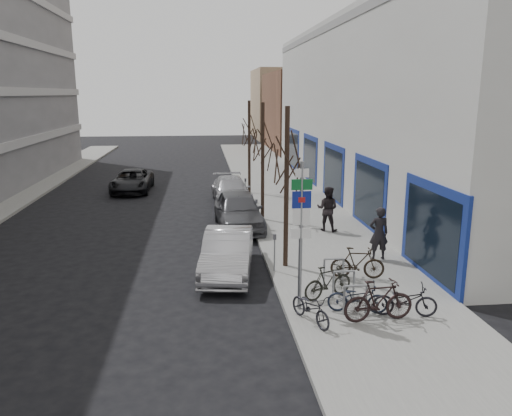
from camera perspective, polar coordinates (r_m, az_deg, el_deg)
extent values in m
plane|color=black|center=(13.78, -5.14, -12.38)|extent=(120.00, 120.00, 0.00)
cube|color=slate|center=(23.66, 5.32, -1.32)|extent=(5.00, 70.00, 0.15)
cube|color=#B7B7B2|center=(33.23, 25.30, 10.22)|extent=(20.00, 32.00, 10.00)
cube|color=brown|center=(54.11, 8.03, 10.84)|extent=(12.00, 14.00, 8.00)
cube|color=#937A5B|center=(68.84, 5.37, 11.75)|extent=(13.00, 12.00, 9.00)
cylinder|color=gray|center=(13.27, 5.12, -3.68)|extent=(0.10, 0.10, 4.20)
cube|color=white|center=(12.84, 5.30, 4.00)|extent=(0.35, 0.03, 0.22)
cube|color=#0C5926|center=(12.89, 5.28, 2.68)|extent=(0.55, 0.03, 0.28)
cube|color=navy|center=(12.97, 5.24, 0.94)|extent=(0.50, 0.03, 0.45)
cube|color=maroon|center=(12.96, 5.25, 0.94)|extent=(0.18, 0.02, 0.14)
cube|color=white|center=(13.07, 5.20, -0.98)|extent=(0.45, 0.03, 0.45)
cube|color=white|center=(13.19, 5.16, -2.88)|extent=(0.55, 0.03, 0.28)
cylinder|color=gray|center=(13.59, 10.03, -10.37)|extent=(0.06, 0.06, 0.80)
cylinder|color=gray|center=(13.77, 12.47, -10.18)|extent=(0.06, 0.06, 0.80)
cylinder|color=gray|center=(13.53, 11.33, -8.72)|extent=(0.60, 0.06, 0.06)
cylinder|color=gray|center=(14.57, 8.83, -8.69)|extent=(0.06, 0.06, 0.80)
cylinder|color=gray|center=(14.73, 11.11, -8.54)|extent=(0.06, 0.06, 0.80)
cylinder|color=gray|center=(14.51, 10.03, -7.14)|extent=(0.60, 0.06, 0.06)
cylinder|color=gray|center=(15.57, 7.79, -7.22)|extent=(0.06, 0.06, 0.80)
cylinder|color=gray|center=(15.72, 9.93, -7.10)|extent=(0.06, 0.06, 0.80)
cylinder|color=gray|center=(15.51, 8.91, -5.77)|extent=(0.60, 0.06, 0.06)
cylinder|color=black|center=(16.50, 3.49, 1.97)|extent=(0.16, 0.16, 5.50)
cylinder|color=black|center=(22.84, 0.77, 5.06)|extent=(0.16, 0.16, 5.50)
cylinder|color=black|center=(29.26, -0.78, 6.80)|extent=(0.16, 0.16, 5.50)
cylinder|color=gray|center=(16.47, 2.13, -5.41)|extent=(0.05, 0.05, 1.10)
cube|color=#3F3F44|center=(16.28, 2.15, -3.31)|extent=(0.10, 0.08, 0.18)
cylinder|color=gray|center=(21.72, 0.05, -0.86)|extent=(0.05, 0.05, 1.10)
cube|color=#3F3F44|center=(21.57, 0.05, 0.76)|extent=(0.10, 0.08, 0.18)
cylinder|color=gray|center=(27.06, -1.21, 1.91)|extent=(0.05, 0.05, 1.10)
cube|color=#3F3F44|center=(26.95, -1.22, 3.22)|extent=(0.10, 0.08, 0.18)
imported|color=black|center=(13.02, 6.29, -10.98)|extent=(1.07, 1.61, 0.95)
imported|color=black|center=(13.35, 13.85, -10.20)|extent=(1.93, 0.72, 1.15)
imported|color=black|center=(13.77, 11.54, -9.73)|extent=(1.67, 0.85, 0.98)
imported|color=black|center=(14.53, 8.24, -8.30)|extent=(1.72, 1.11, 1.01)
imported|color=black|center=(13.85, 16.68, -9.79)|extent=(1.75, 0.84, 1.03)
imported|color=black|center=(16.17, 11.53, -6.13)|extent=(1.78, 0.82, 1.04)
imported|color=#ABAAB0|center=(16.63, -3.27, -5.13)|extent=(2.12, 4.59, 1.46)
imported|color=#4D4D52|center=(22.14, -2.03, -0.25)|extent=(2.19, 4.97, 1.66)
imported|color=#A4A4A9|center=(27.45, -2.85, 2.04)|extent=(2.22, 4.89, 1.39)
imported|color=black|center=(31.52, -13.97, 3.04)|extent=(2.31, 4.84, 1.33)
imported|color=black|center=(18.05, 13.86, -2.82)|extent=(0.70, 0.47, 1.90)
imported|color=black|center=(21.39, 8.16, -0.05)|extent=(0.86, 0.76, 1.94)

